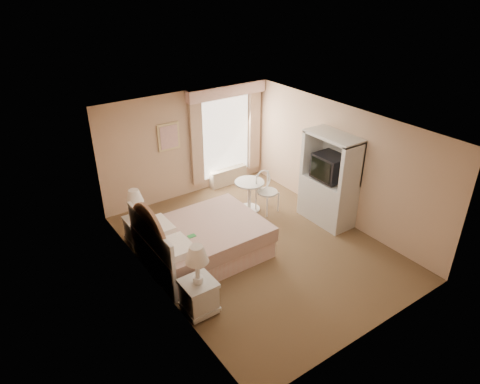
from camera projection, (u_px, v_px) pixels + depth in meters
room at (259, 190)px, 7.85m from camera, size 4.21×5.51×2.51m
window at (227, 133)px, 10.26m from camera, size 2.05×0.22×2.51m
framed_art at (169, 137)px, 9.45m from camera, size 0.52×0.04×0.62m
bed at (199, 241)px, 7.94m from camera, size 2.18×1.72×1.52m
nightstand_near at (199, 288)px, 6.63m from camera, size 0.51×0.51×1.23m
nightstand_far at (138, 223)px, 8.36m from camera, size 0.47×0.47×1.15m
round_table at (249, 191)px, 9.50m from camera, size 0.66×0.66×0.70m
cafe_chair at (266, 188)px, 9.43m from camera, size 0.51×0.51×0.95m
armoire at (329, 186)px, 8.94m from camera, size 0.59×1.18×1.96m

